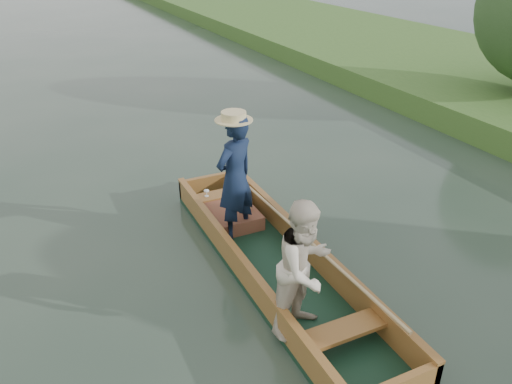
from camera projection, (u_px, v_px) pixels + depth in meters
name	position (u px, v px, depth m)	size (l,w,h in m)	color
ground	(275.00, 272.00, 6.80)	(120.00, 120.00, 0.00)	#283D30
trees_far	(122.00, 3.00, 12.73)	(22.05, 15.22, 4.41)	#47331E
punt	(268.00, 236.00, 6.45)	(1.28, 5.00, 1.98)	#133321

